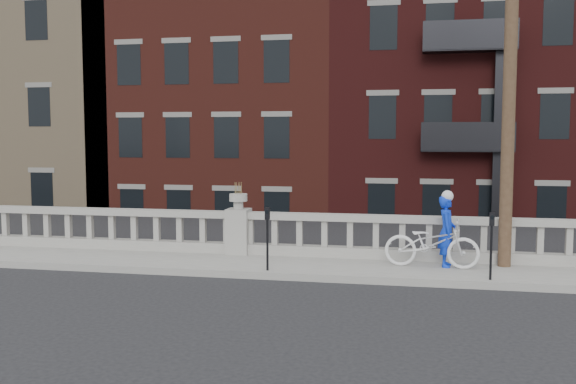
{
  "coord_description": "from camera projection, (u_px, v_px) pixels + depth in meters",
  "views": [
    {
      "loc": [
        4.23,
        -11.08,
        3.06
      ],
      "look_at": [
        1.39,
        3.2,
        1.75
      ],
      "focal_mm": 40.0,
      "sensor_mm": 36.0,
      "label": 1
    }
  ],
  "objects": [
    {
      "name": "ground",
      "position": [
        181.0,
        300.0,
        11.92
      ],
      "size": [
        120.0,
        120.0,
        0.0
      ],
      "primitive_type": "plane",
      "color": "black",
      "rests_on": "ground"
    },
    {
      "name": "sidewalk",
      "position": [
        228.0,
        264.0,
        14.84
      ],
      "size": [
        32.0,
        2.2,
        0.15
      ],
      "primitive_type": "cube",
      "color": "gray",
      "rests_on": "ground"
    },
    {
      "name": "balustrade",
      "position": [
        239.0,
        234.0,
        15.72
      ],
      "size": [
        28.0,
        0.34,
        1.03
      ],
      "color": "gray",
      "rests_on": "sidewalk"
    },
    {
      "name": "planter_pedestal",
      "position": [
        239.0,
        226.0,
        15.7
      ],
      "size": [
        0.55,
        0.55,
        1.76
      ],
      "color": "gray",
      "rests_on": "sidewalk"
    },
    {
      "name": "lower_level",
      "position": [
        346.0,
        143.0,
        34.09
      ],
      "size": [
        80.0,
        44.0,
        20.8
      ],
      "color": "#605E59",
      "rests_on": "ground"
    },
    {
      "name": "utility_pole",
      "position": [
        511.0,
        33.0,
        13.76
      ],
      "size": [
        1.6,
        0.28,
        10.0
      ],
      "color": "#422D1E",
      "rests_on": "sidewalk"
    },
    {
      "name": "parking_meter_c",
      "position": [
        267.0,
        231.0,
        13.71
      ],
      "size": [
        0.1,
        0.09,
        1.36
      ],
      "color": "black",
      "rests_on": "sidewalk"
    },
    {
      "name": "parking_meter_d",
      "position": [
        491.0,
        238.0,
        12.81
      ],
      "size": [
        0.1,
        0.09,
        1.36
      ],
      "color": "black",
      "rests_on": "sidewalk"
    },
    {
      "name": "bicycle",
      "position": [
        432.0,
        243.0,
        14.06
      ],
      "size": [
        2.09,
        0.87,
        1.07
      ],
      "primitive_type": "imported",
      "rotation": [
        0.0,
        0.0,
        1.49
      ],
      "color": "white",
      "rests_on": "sidewalk"
    },
    {
      "name": "cyclist",
      "position": [
        447.0,
        231.0,
        14.13
      ],
      "size": [
        0.4,
        0.59,
        1.58
      ],
      "primitive_type": "imported",
      "rotation": [
        0.0,
        0.0,
        1.53
      ],
      "color": "#0E32D4",
      "rests_on": "sidewalk"
    }
  ]
}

